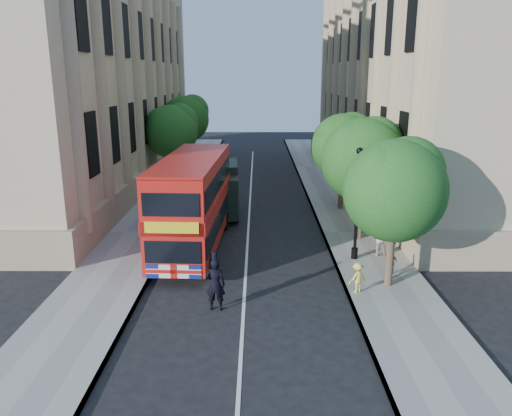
{
  "coord_description": "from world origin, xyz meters",
  "views": [
    {
      "loc": [
        0.5,
        -15.74,
        8.34
      ],
      "look_at": [
        0.44,
        6.86,
        2.3
      ],
      "focal_mm": 35.0,
      "sensor_mm": 36.0,
      "label": 1
    }
  ],
  "objects_px": {
    "lamp_post": "(357,208)",
    "double_decker_bus": "(193,200)",
    "box_van": "(219,191)",
    "police_constable": "(215,284)",
    "woman_pedestrian": "(379,237)"
  },
  "relations": [
    {
      "from": "double_decker_bus",
      "to": "police_constable",
      "type": "bearing_deg",
      "value": -73.81
    },
    {
      "from": "lamp_post",
      "to": "woman_pedestrian",
      "type": "height_order",
      "value": "lamp_post"
    },
    {
      "from": "police_constable",
      "to": "lamp_post",
      "type": "bearing_deg",
      "value": -137.29
    },
    {
      "from": "lamp_post",
      "to": "police_constable",
      "type": "relative_size",
      "value": 2.61
    },
    {
      "from": "lamp_post",
      "to": "double_decker_bus",
      "type": "height_order",
      "value": "lamp_post"
    },
    {
      "from": "lamp_post",
      "to": "woman_pedestrian",
      "type": "bearing_deg",
      "value": 21.74
    },
    {
      "from": "double_decker_bus",
      "to": "police_constable",
      "type": "distance_m",
      "value": 6.96
    },
    {
      "from": "lamp_post",
      "to": "police_constable",
      "type": "height_order",
      "value": "lamp_post"
    },
    {
      "from": "lamp_post",
      "to": "double_decker_bus",
      "type": "bearing_deg",
      "value": 167.98
    },
    {
      "from": "woman_pedestrian",
      "to": "box_van",
      "type": "bearing_deg",
      "value": -43.69
    },
    {
      "from": "lamp_post",
      "to": "woman_pedestrian",
      "type": "xyz_separation_m",
      "value": [
        1.2,
        0.48,
        -1.53
      ]
    },
    {
      "from": "lamp_post",
      "to": "double_decker_bus",
      "type": "xyz_separation_m",
      "value": [
        -7.6,
        1.62,
        -0.03
      ]
    },
    {
      "from": "box_van",
      "to": "lamp_post",
      "type": "bearing_deg",
      "value": -52.33
    },
    {
      "from": "double_decker_bus",
      "to": "woman_pedestrian",
      "type": "bearing_deg",
      "value": -4.64
    },
    {
      "from": "box_van",
      "to": "police_constable",
      "type": "bearing_deg",
      "value": -89.74
    }
  ]
}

